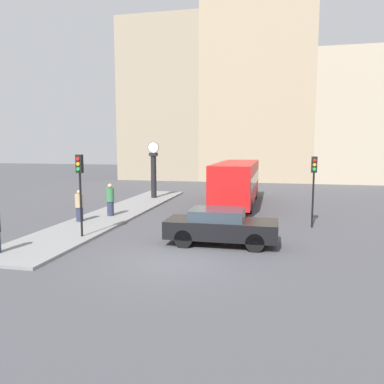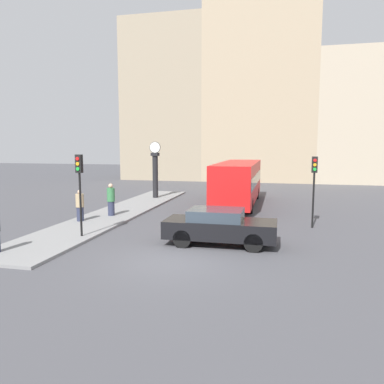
% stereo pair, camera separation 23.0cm
% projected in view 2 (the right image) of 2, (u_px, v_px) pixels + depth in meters
% --- Properties ---
extents(ground_plane, '(120.00, 120.00, 0.00)m').
position_uv_depth(ground_plane, '(174.00, 261.00, 12.84)').
color(ground_plane, '#47474C').
extents(sidewalk_corner, '(2.93, 19.88, 0.11)m').
position_uv_depth(sidewalk_corner, '(119.00, 212.00, 21.77)').
color(sidewalk_corner, gray).
rests_on(sidewalk_corner, ground_plane).
extents(building_row, '(28.70, 5.00, 19.20)m').
position_uv_depth(building_row, '(243.00, 101.00, 41.21)').
color(building_row, gray).
rests_on(building_row, ground_plane).
extents(sedan_car, '(4.40, 1.79, 1.43)m').
position_uv_depth(sedan_car, '(220.00, 226.00, 14.86)').
color(sedan_car, black).
rests_on(sedan_car, ground_plane).
extents(bus_distant, '(2.40, 9.75, 2.83)m').
position_uv_depth(bus_distant, '(238.00, 181.00, 24.71)').
color(bus_distant, red).
rests_on(bus_distant, ground_plane).
extents(traffic_light_near, '(0.26, 0.24, 3.45)m').
position_uv_depth(traffic_light_near, '(80.00, 178.00, 15.59)').
color(traffic_light_near, black).
rests_on(traffic_light_near, sidewalk_corner).
extents(traffic_light_far, '(0.26, 0.24, 3.42)m').
position_uv_depth(traffic_light_far, '(314.00, 177.00, 17.67)').
color(traffic_light_far, black).
rests_on(traffic_light_far, ground_plane).
extents(street_clock, '(0.83, 0.51, 4.09)m').
position_uv_depth(street_clock, '(155.00, 172.00, 27.35)').
color(street_clock, black).
rests_on(street_clock, sidewalk_corner).
extents(pedestrian_green_hoodie, '(0.42, 0.42, 1.76)m').
position_uv_depth(pedestrian_green_hoodie, '(111.00, 200.00, 20.44)').
color(pedestrian_green_hoodie, '#2D334C').
rests_on(pedestrian_green_hoodie, sidewalk_corner).
extents(pedestrian_tan_coat, '(0.41, 0.41, 1.59)m').
position_uv_depth(pedestrian_tan_coat, '(80.00, 206.00, 18.96)').
color(pedestrian_tan_coat, '#2D334C').
rests_on(pedestrian_tan_coat, sidewalk_corner).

